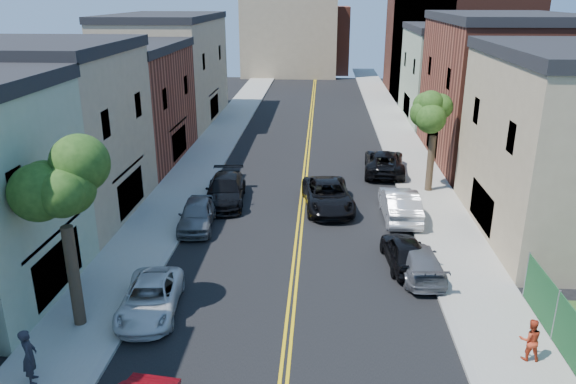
% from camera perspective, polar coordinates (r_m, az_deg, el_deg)
% --- Properties ---
extents(sidewalk_left, '(3.20, 100.00, 0.15)m').
position_cam_1_polar(sidewalk_left, '(45.94, -7.86, 4.72)').
color(sidewalk_left, gray).
rests_on(sidewalk_left, ground).
extents(sidewalk_right, '(3.20, 100.00, 0.15)m').
position_cam_1_polar(sidewalk_right, '(45.58, 12.07, 4.34)').
color(sidewalk_right, gray).
rests_on(sidewalk_right, ground).
extents(curb_left, '(0.30, 100.00, 0.15)m').
position_cam_1_polar(curb_left, '(45.63, -5.70, 4.70)').
color(curb_left, gray).
rests_on(curb_left, ground).
extents(curb_right, '(0.30, 100.00, 0.15)m').
position_cam_1_polar(curb_right, '(45.35, 9.88, 4.41)').
color(curb_right, gray).
rests_on(curb_right, ground).
extents(bldg_left_tan_near, '(9.00, 10.00, 9.00)m').
position_cam_1_polar(bldg_left_tan_near, '(33.06, -23.78, 5.19)').
color(bldg_left_tan_near, '#998466').
rests_on(bldg_left_tan_near, ground).
extents(bldg_left_brick, '(9.00, 12.00, 8.00)m').
position_cam_1_polar(bldg_left_brick, '(42.99, -17.23, 8.35)').
color(bldg_left_brick, brown).
rests_on(bldg_left_brick, ground).
extents(bldg_left_tan_far, '(9.00, 16.00, 9.50)m').
position_cam_1_polar(bldg_left_tan_far, '(56.02, -12.37, 12.04)').
color(bldg_left_tan_far, '#998466').
rests_on(bldg_left_tan_far, ground).
extents(bldg_right_brick, '(9.00, 14.00, 10.00)m').
position_cam_1_polar(bldg_right_brick, '(44.00, 20.89, 9.52)').
color(bldg_right_brick, brown).
rests_on(bldg_right_brick, ground).
extents(bldg_right_palegrn, '(9.00, 12.00, 8.50)m').
position_cam_1_polar(bldg_right_palegrn, '(57.48, 16.85, 11.35)').
color(bldg_right_palegrn, gray).
rests_on(bldg_right_palegrn, ground).
extents(church, '(16.20, 14.20, 22.60)m').
position_cam_1_polar(church, '(72.33, 16.31, 15.38)').
color(church, '#4C2319').
rests_on(church, ground).
extents(backdrop_left, '(14.00, 8.00, 12.00)m').
position_cam_1_polar(backdrop_left, '(85.83, 0.15, 15.88)').
color(backdrop_left, '#998466').
rests_on(backdrop_left, ground).
extents(backdrop_center, '(10.00, 8.00, 10.00)m').
position_cam_1_polar(backdrop_center, '(89.75, 2.95, 15.39)').
color(backdrop_center, brown).
rests_on(backdrop_center, ground).
extents(tree_left_mid, '(5.20, 5.20, 9.29)m').
position_cam_1_polar(tree_left_mid, '(20.35, -22.71, 3.11)').
color(tree_left_mid, '#34261A').
rests_on(tree_left_mid, sidewalk_left).
extents(tree_right_far, '(4.40, 4.40, 8.03)m').
position_cam_1_polar(tree_right_far, '(34.73, 15.05, 8.97)').
color(tree_right_far, '#34261A').
rests_on(tree_right_far, sidewalk_right).
extents(white_pickup, '(2.59, 4.81, 1.28)m').
position_cam_1_polar(white_pickup, '(22.68, -14.02, -10.60)').
color(white_pickup, silver).
rests_on(white_pickup, ground).
extents(grey_car_left, '(2.16, 4.57, 1.51)m').
position_cam_1_polar(grey_car_left, '(29.98, -9.38, -2.28)').
color(grey_car_left, '#5A5D61').
rests_on(grey_car_left, ground).
extents(black_car_left, '(2.67, 5.66, 1.60)m').
position_cam_1_polar(black_car_left, '(33.27, -6.47, 0.20)').
color(black_car_left, black).
rests_on(black_car_left, ground).
extents(grey_car_right, '(2.12, 4.61, 1.31)m').
position_cam_1_polar(grey_car_right, '(25.46, 13.30, -6.97)').
color(grey_car_right, '#53555A').
rests_on(grey_car_right, ground).
extents(black_car_right, '(2.09, 4.37, 1.44)m').
position_cam_1_polar(black_car_right, '(26.08, 11.98, -6.03)').
color(black_car_right, black).
rests_on(black_car_right, ground).
extents(silver_car_right, '(1.92, 5.23, 1.71)m').
position_cam_1_polar(silver_car_right, '(31.34, 11.45, -1.23)').
color(silver_car_right, '#B1B3B9').
rests_on(silver_car_right, ground).
extents(dark_car_right_far, '(3.09, 5.97, 1.61)m').
position_cam_1_polar(dark_car_right_far, '(39.22, 9.90, 3.09)').
color(dark_car_right_far, black).
rests_on(dark_car_right_far, ground).
extents(black_suv_lane, '(3.31, 6.02, 1.60)m').
position_cam_1_polar(black_suv_lane, '(32.29, 4.12, -0.34)').
color(black_suv_lane, black).
rests_on(black_suv_lane, ground).
extents(pedestrian_left, '(0.69, 0.81, 1.90)m').
position_cam_1_polar(pedestrian_left, '(19.96, -25.14, -15.09)').
color(pedestrian_left, '#222229').
rests_on(pedestrian_left, sidewalk_left).
extents(pedestrian_right, '(0.77, 0.61, 1.53)m').
position_cam_1_polar(pedestrian_right, '(20.91, 23.71, -13.77)').
color(pedestrian_right, '#B7361C').
rests_on(pedestrian_right, sidewalk_right).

